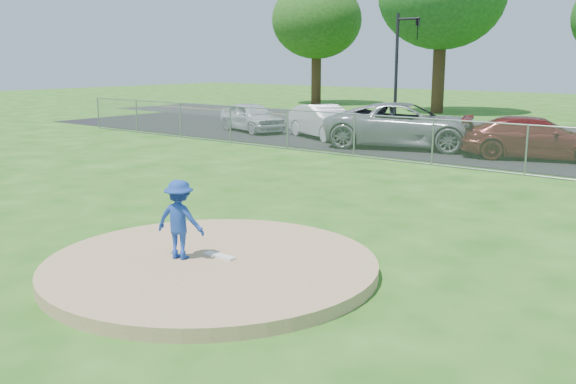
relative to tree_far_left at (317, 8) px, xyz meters
name	(u,v)px	position (x,y,z in m)	size (l,w,h in m)	color
ground	(465,181)	(22.00, -23.00, -7.06)	(120.00, 120.00, 0.00)	#205312
pitchers_mound	(211,266)	(22.00, -33.00, -6.96)	(5.40, 5.40, 0.20)	tan
pitching_rubber	(220,256)	(22.00, -32.80, -6.84)	(0.60, 0.15, 0.04)	white
chain_link_fence	(493,148)	(22.00, -21.00, -6.31)	(40.00, 0.06, 1.50)	gray
parking_lot	(539,155)	(22.00, -16.50, -7.05)	(50.00, 8.00, 0.01)	black
tree_far_left	(317,8)	(0.00, 0.00, 0.00)	(6.72, 6.72, 10.74)	#392214
traffic_signal_left	(401,59)	(13.24, -11.00, -3.70)	(1.28, 0.20, 5.60)	black
pitcher	(180,219)	(21.54, -33.23, -6.21)	(0.84, 0.48, 1.30)	#1B3C98
traffic_cone	(355,133)	(14.84, -17.56, -6.70)	(0.36, 0.36, 0.70)	#D63E0B
parked_car_silver	(252,117)	(8.89, -17.32, -6.36)	(1.63, 4.04, 1.38)	silver
parked_car_white	(324,122)	(13.14, -17.39, -6.33)	(1.51, 4.34, 1.43)	silver
parked_car_gray	(406,125)	(17.29, -17.76, -6.19)	(2.85, 6.19, 1.72)	gray
parked_car_darkred	(536,138)	(22.17, -17.55, -6.33)	(2.01, 4.94, 1.43)	#5A1716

